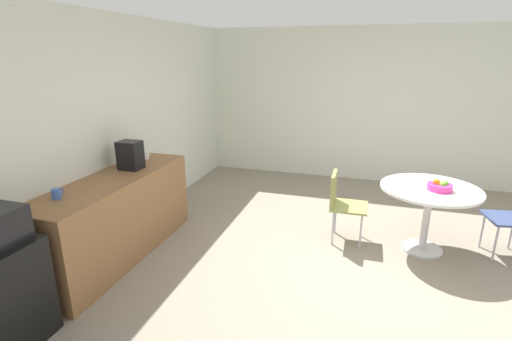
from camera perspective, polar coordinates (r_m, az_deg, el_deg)
The scene contains 10 objects.
ground_plane at distance 4.28m, azimuth 16.62°, elevation -13.54°, with size 6.00×6.00×0.00m, color gray.
wall_back at distance 4.77m, azimuth -20.71°, elevation 5.99°, with size 6.00×0.10×2.60m, color silver.
wall_side_right at distance 6.76m, azimuth 18.04°, elevation 9.26°, with size 0.10×6.00×2.60m, color silver.
counter_block at distance 4.36m, azimuth -20.45°, elevation -6.70°, with size 2.10×0.60×0.90m, color brown.
round_table at distance 4.53m, azimuth 24.81°, elevation -4.17°, with size 1.04×1.04×0.76m.
chair_olive at distance 4.51m, azimuth 12.79°, elevation -4.22°, with size 0.42×0.42×0.83m.
fruit_bowl at distance 4.42m, azimuth 26.21°, elevation -2.14°, with size 0.25×0.25×0.13m.
mug_white at distance 3.80m, azimuth -28.10°, elevation -3.13°, with size 0.13×0.08×0.09m.
mug_green at distance 4.84m, azimuth -16.44°, elevation 2.26°, with size 0.13×0.08×0.09m.
coffee_maker at distance 4.43m, azimuth -18.59°, elevation 2.23°, with size 0.20×0.24×0.32m, color black.
Camera 1 is at (-3.71, 0.11, 2.14)m, focal length 26.28 mm.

